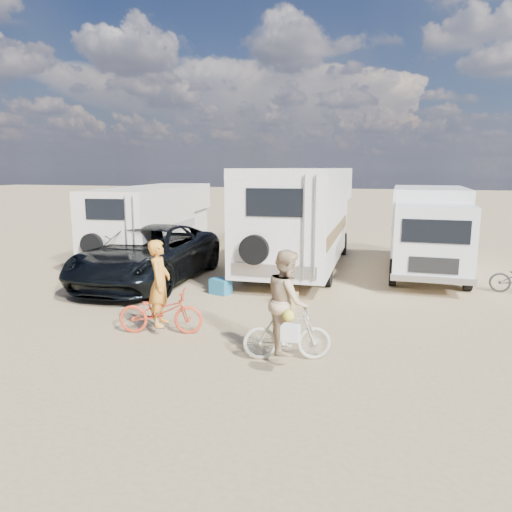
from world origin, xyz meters
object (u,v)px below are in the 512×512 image
(bike_man, at_px, (161,312))
(rider_woman, at_px, (287,311))
(cooler, at_px, (221,286))
(crate, at_px, (287,299))
(box_truck, at_px, (429,232))
(rider_man, at_px, (160,292))
(bike_woman, at_px, (287,334))
(dark_suv, at_px, (148,254))
(rv_left, at_px, (154,223))
(rv_main, at_px, (303,218))

(bike_man, height_order, rider_woman, rider_woman)
(cooler, xyz_separation_m, crate, (1.96, -0.55, -0.04))
(box_truck, bearing_deg, rider_man, -126.78)
(cooler, bearing_deg, bike_man, -74.65)
(bike_woman, bearing_deg, dark_suv, 32.25)
(rv_left, height_order, rider_woman, rv_left)
(dark_suv, bearing_deg, rv_main, 39.52)
(dark_suv, distance_m, bike_man, 4.71)
(bike_man, xyz_separation_m, rider_woman, (2.79, -0.64, 0.45))
(bike_woman, distance_m, rider_woman, 0.43)
(rv_main, relative_size, rider_man, 5.00)
(dark_suv, relative_size, bike_woman, 3.82)
(cooler, height_order, crate, cooler)
(rv_left, bearing_deg, bike_woman, -56.29)
(rider_man, bearing_deg, cooler, -14.86)
(bike_woman, relative_size, rider_man, 0.89)
(dark_suv, relative_size, rider_man, 3.39)
(dark_suv, distance_m, cooler, 2.72)
(box_truck, relative_size, bike_woman, 3.74)
(cooler, bearing_deg, dark_suv, -179.33)
(rv_main, bearing_deg, rider_man, -102.63)
(bike_man, bearing_deg, crate, -50.36)
(dark_suv, bearing_deg, bike_man, -60.65)
(rider_woman, distance_m, cooler, 4.79)
(crate, bearing_deg, dark_suv, 164.09)
(rv_left, relative_size, box_truck, 1.30)
(bike_woman, xyz_separation_m, rider_man, (-2.79, 0.64, 0.41))
(rv_main, distance_m, box_truck, 4.07)
(bike_woman, bearing_deg, box_truck, -35.44)
(rider_woman, bearing_deg, bike_man, 60.82)
(rider_woman, bearing_deg, bike_woman, -0.00)
(rider_woman, bearing_deg, dark_suv, 32.25)
(rv_main, bearing_deg, rider_woman, -82.38)
(bike_man, bearing_deg, rider_man, -0.00)
(bike_man, relative_size, bike_woman, 1.11)
(crate, bearing_deg, rv_left, 142.28)
(rv_main, relative_size, crate, 21.45)
(box_truck, distance_m, rider_man, 9.17)
(dark_suv, xyz_separation_m, bike_woman, (5.25, -4.63, -0.36))
(bike_man, height_order, bike_woman, bike_woman)
(bike_woman, relative_size, rider_woman, 0.87)
(dark_suv, xyz_separation_m, rider_woman, (5.25, -4.63, 0.07))
(cooler, distance_m, crate, 2.03)
(rider_man, height_order, crate, rider_man)
(dark_suv, xyz_separation_m, crate, (4.50, -1.28, -0.67))
(bike_man, distance_m, rider_man, 0.43)
(rider_man, bearing_deg, rider_woman, -116.25)
(box_truck, xyz_separation_m, cooler, (-5.45, -4.04, -1.15))
(rv_main, xyz_separation_m, rider_woman, (1.31, -8.15, -0.77))
(rv_left, distance_m, rider_man, 8.51)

